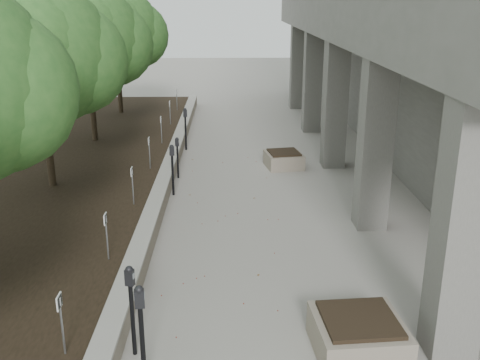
{
  "coord_description": "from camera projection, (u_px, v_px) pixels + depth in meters",
  "views": [
    {
      "loc": [
        0.04,
        -6.23,
        5.26
      ],
      "look_at": [
        0.28,
        6.49,
        1.02
      ],
      "focal_mm": 41.05,
      "sensor_mm": 36.0,
      "label": 1
    }
  ],
  "objects": [
    {
      "name": "parking_meter_1",
      "position": [
        142.0,
        336.0,
        7.62
      ],
      "size": [
        0.17,
        0.13,
        1.58
      ],
      "primitive_type": null,
      "rotation": [
        0.0,
        0.0,
        0.13
      ],
      "color": "black",
      "rests_on": "ground"
    },
    {
      "name": "crabapple_tree_4",
      "position": [
        89.0,
        63.0,
        18.83
      ],
      "size": [
        4.6,
        4.0,
        5.44
      ],
      "primitive_type": null,
      "color": "#2B5D23",
      "rests_on": "planting_bed"
    },
    {
      "name": "parking_sign_6",
      "position": [
        161.0,
        130.0,
        19.11
      ],
      "size": [
        0.04,
        0.22,
        0.96
      ],
      "primitive_type": null,
      "color": "black",
      "rests_on": "planting_bed"
    },
    {
      "name": "planter_back",
      "position": [
        284.0,
        159.0,
        17.83
      ],
      "size": [
        1.3,
        1.3,
        0.53
      ],
      "primitive_type": null,
      "rotation": [
        0.0,
        0.0,
        0.17
      ],
      "color": "gray",
      "rests_on": "ground"
    },
    {
      "name": "parking_sign_3",
      "position": [
        107.0,
        237.0,
        10.58
      ],
      "size": [
        0.04,
        0.22,
        0.96
      ],
      "primitive_type": null,
      "color": "black",
      "rests_on": "planting_bed"
    },
    {
      "name": "parking_meter_4",
      "position": [
        178.0,
        158.0,
        16.62
      ],
      "size": [
        0.14,
        0.11,
        1.28
      ],
      "primitive_type": null,
      "rotation": [
        0.0,
        0.0,
        -0.16
      ],
      "color": "black",
      "rests_on": "ground"
    },
    {
      "name": "parking_sign_5",
      "position": [
        150.0,
        153.0,
        16.27
      ],
      "size": [
        0.04,
        0.22,
        0.96
      ],
      "primitive_type": null,
      "color": "black",
      "rests_on": "planting_bed"
    },
    {
      "name": "parking_meter_2",
      "position": [
        132.0,
        311.0,
        8.28
      ],
      "size": [
        0.17,
        0.14,
        1.52
      ],
      "primitive_type": null,
      "rotation": [
        0.0,
        0.0,
        -0.26
      ],
      "color": "black",
      "rests_on": "ground"
    },
    {
      "name": "parking_sign_8",
      "position": [
        177.0,
        99.0,
        24.8
      ],
      "size": [
        0.04,
        0.22,
        0.96
      ],
      "primitive_type": null,
      "color": "black",
      "rests_on": "planting_bed"
    },
    {
      "name": "parking_sign_4",
      "position": [
        133.0,
        186.0,
        13.42
      ],
      "size": [
        0.04,
        0.22,
        0.96
      ],
      "primitive_type": null,
      "color": "black",
      "rests_on": "planting_bed"
    },
    {
      "name": "planter_front",
      "position": [
        358.0,
        335.0,
        8.47
      ],
      "size": [
        1.43,
        1.43,
        0.62
      ],
      "primitive_type": null,
      "rotation": [
        0.0,
        0.0,
        0.08
      ],
      "color": "gray",
      "rests_on": "ground"
    },
    {
      "name": "berry_scatter",
      "position": [
        224.0,
        243.0,
        12.32
      ],
      "size": [
        3.3,
        14.1,
        0.02
      ],
      "primitive_type": null,
      "color": "maroon",
      "rests_on": "ground"
    },
    {
      "name": "crabapple_tree_5",
      "position": [
        117.0,
        50.0,
        23.57
      ],
      "size": [
        4.6,
        4.0,
        5.44
      ],
      "primitive_type": null,
      "color": "#2B5D23",
      "rests_on": "planting_bed"
    },
    {
      "name": "crabapple_tree_3",
      "position": [
        42.0,
        85.0,
        14.09
      ],
      "size": [
        4.6,
        4.0,
        5.44
      ],
      "primitive_type": null,
      "color": "#2B5D23",
      "rests_on": "planting_bed"
    },
    {
      "name": "parking_meter_3",
      "position": [
        173.0,
        170.0,
        15.14
      ],
      "size": [
        0.17,
        0.14,
        1.46
      ],
      "primitive_type": null,
      "rotation": [
        0.0,
        0.0,
        0.28
      ],
      "color": "black",
      "rests_on": "ground"
    },
    {
      "name": "parking_sign_7",
      "position": [
        170.0,
        113.0,
        21.96
      ],
      "size": [
        0.04,
        0.22,
        0.96
      ],
      "primitive_type": null,
      "color": "black",
      "rests_on": "planting_bed"
    },
    {
      "name": "parking_sign_2",
      "position": [
        62.0,
        325.0,
        7.73
      ],
      "size": [
        0.04,
        0.22,
        0.96
      ],
      "primitive_type": null,
      "color": "black",
      "rests_on": "planting_bed"
    },
    {
      "name": "parking_meter_5",
      "position": [
        186.0,
        129.0,
        19.7
      ],
      "size": [
        0.17,
        0.14,
        1.54
      ],
      "primitive_type": null,
      "rotation": [
        0.0,
        0.0,
        0.23
      ],
      "color": "black",
      "rests_on": "ground"
    },
    {
      "name": "planting_bed",
      "position": [
        40.0,
        181.0,
        15.95
      ],
      "size": [
        7.0,
        26.0,
        0.4
      ],
      "primitive_type": "cube",
      "color": "black",
      "rests_on": "ground"
    },
    {
      "name": "retaining_wall",
      "position": [
        166.0,
        178.0,
        16.0
      ],
      "size": [
        0.39,
        26.0,
        0.5
      ],
      "primitive_type": null,
      "color": "gray",
      "rests_on": "ground"
    }
  ]
}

